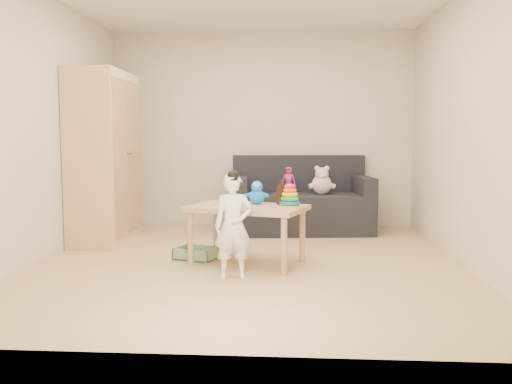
# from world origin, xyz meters

# --- Properties ---
(room) EXTENTS (4.50, 4.50, 4.50)m
(room) POSITION_xyz_m (0.00, 0.00, 1.30)
(room) COLOR tan
(room) RESTS_ON ground
(wardrobe) EXTENTS (0.54, 1.07, 1.93)m
(wardrobe) POSITION_xyz_m (-1.72, 0.94, 0.96)
(wardrobe) COLOR #E1B17B
(wardrobe) RESTS_ON ground
(sofa) EXTENTS (1.81, 1.04, 0.49)m
(sofa) POSITION_xyz_m (0.53, 1.72, 0.24)
(sofa) COLOR black
(sofa) RESTS_ON ground
(play_table) EXTENTS (1.20, 0.96, 0.55)m
(play_table) POSITION_xyz_m (-0.01, -0.08, 0.28)
(play_table) COLOR tan
(play_table) RESTS_ON ground
(storage_bin) EXTENTS (0.46, 0.40, 0.11)m
(storage_bin) POSITION_xyz_m (-0.53, 0.10, 0.06)
(storage_bin) COLOR gray
(storage_bin) RESTS_ON ground
(toddler) EXTENTS (0.35, 0.26, 0.86)m
(toddler) POSITION_xyz_m (-0.08, -0.59, 0.43)
(toddler) COLOR white
(toddler) RESTS_ON ground
(pink_bear) EXTENTS (0.32, 0.30, 0.30)m
(pink_bear) POSITION_xyz_m (0.78, 1.68, 0.64)
(pink_bear) COLOR #E6A9B4
(pink_bear) RESTS_ON sofa
(doll) EXTENTS (0.18, 0.13, 0.34)m
(doll) POSITION_xyz_m (0.36, 1.64, 0.65)
(doll) COLOR #B22180
(doll) RESTS_ON sofa
(ring_stacker) EXTENTS (0.19, 0.19, 0.21)m
(ring_stacker) POSITION_xyz_m (0.39, -0.18, 0.64)
(ring_stacker) COLOR yellow
(ring_stacker) RESTS_ON play_table
(brown_bottle) EXTENTS (0.08, 0.08, 0.22)m
(brown_bottle) POSITION_xyz_m (0.30, 0.06, 0.65)
(brown_bottle) COLOR black
(brown_bottle) RESTS_ON play_table
(blue_plush) EXTENTS (0.24, 0.23, 0.23)m
(blue_plush) POSITION_xyz_m (0.07, 0.07, 0.67)
(blue_plush) COLOR #1C83FF
(blue_plush) RESTS_ON play_table
(wooden_figure) EXTENTS (0.05, 0.05, 0.11)m
(wooden_figure) POSITION_xyz_m (-0.14, -0.07, 0.61)
(wooden_figure) COLOR brown
(wooden_figure) RESTS_ON play_table
(yellow_book) EXTENTS (0.21, 0.21, 0.01)m
(yellow_book) POSITION_xyz_m (-0.14, 0.07, 0.56)
(yellow_book) COLOR yellow
(yellow_book) RESTS_ON play_table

